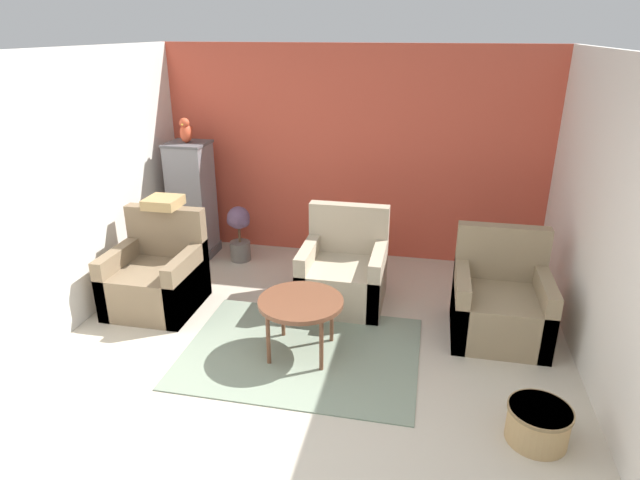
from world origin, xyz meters
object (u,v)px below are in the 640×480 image
armchair_middle (344,275)px  birdcage (192,201)px  potted_plant (239,230)px  coffee_table (301,305)px  armchair_right (500,305)px  wicker_basket (538,423)px  parrot (186,131)px  armchair_left (157,278)px

armchair_middle → birdcage: 2.23m
potted_plant → coffee_table: bearing=-56.1°
armchair_middle → potted_plant: size_ratio=1.42×
armchair_right → armchair_middle: 1.55m
potted_plant → wicker_basket: (3.07, -2.53, -0.25)m
coffee_table → wicker_basket: 2.01m
armchair_middle → potted_plant: (-1.42, 0.80, 0.09)m
parrot → armchair_middle: bearing=-23.0°
coffee_table → armchair_left: size_ratio=0.75×
armchair_middle → coffee_table: bearing=-101.2°
armchair_right → wicker_basket: size_ratio=2.24×
armchair_right → wicker_basket: 1.40m
wicker_basket → potted_plant: bearing=140.5°
parrot → wicker_basket: size_ratio=0.68×
armchair_middle → wicker_basket: 2.40m
armchair_left → armchair_middle: same height
armchair_middle → parrot: parrot is taller
birdcage → coffee_table: bearing=-45.8°
armchair_right → parrot: bearing=161.3°
armchair_left → armchair_right: (3.35, 0.14, 0.00)m
birdcage → wicker_basket: birdcage is taller
armchair_left → parrot: 1.84m
armchair_left → armchair_right: bearing=2.4°
wicker_basket → armchair_right: bearing=95.8°
coffee_table → parrot: size_ratio=2.49×
birdcage → potted_plant: (0.60, -0.05, -0.31)m
armchair_right → potted_plant: size_ratio=1.42×
armchair_middle → wicker_basket: (1.65, -1.73, -0.16)m
armchair_right → wicker_basket: armchair_right is taller
armchair_middle → armchair_left: bearing=-165.3°
armchair_left → armchair_right: same height
armchair_right → armchair_middle: same height
birdcage → wicker_basket: (3.67, -2.58, -0.56)m
armchair_left → birdcage: size_ratio=0.68×
coffee_table → wicker_basket: bearing=-21.0°
potted_plant → armchair_left: bearing=-107.9°
coffee_table → armchair_middle: bearing=78.8°
armchair_left → birdcage: birdcage is taller
birdcage → potted_plant: bearing=-4.9°
parrot → armchair_left: bearing=-82.1°
armchair_middle → wicker_basket: size_ratio=2.24×
armchair_right → potted_plant: armchair_right is taller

